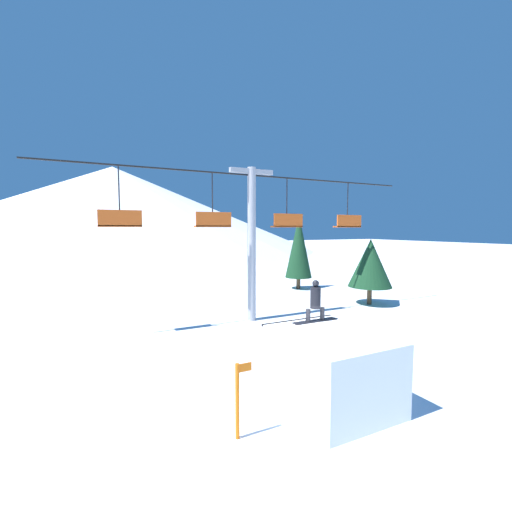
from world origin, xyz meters
TOP-DOWN VIEW (x-y plane):
  - ground_plane at (0.00, 0.00)m, footprint 220.00×220.00m
  - mountain_ridge at (0.00, 75.41)m, footprint 88.52×88.52m
  - snow_ramp at (0.40, -0.13)m, footprint 2.59×3.28m
  - snowboarder at (0.74, 1.04)m, footprint 1.53×0.32m
  - chairlift at (2.18, 8.60)m, footprint 20.05×0.44m
  - pine_tree_near at (10.58, 8.69)m, footprint 2.73×2.73m
  - pine_tree_far at (9.64, 15.49)m, footprint 2.13×2.13m
  - trail_marker at (-2.54, -0.50)m, footprint 0.41×0.10m

SIDE VIEW (x-z plane):
  - ground_plane at x=0.00m, z-range 0.00..0.00m
  - trail_marker at x=-2.54m, z-range 0.06..1.84m
  - snow_ramp at x=0.40m, z-range 0.00..1.98m
  - snowboarder at x=0.74m, z-range 1.96..3.26m
  - pine_tree_near at x=10.58m, z-range 0.56..4.77m
  - pine_tree_far at x=9.64m, z-range 0.45..6.42m
  - chairlift at x=2.18m, z-range 0.73..8.72m
  - mountain_ridge at x=0.00m, z-range 0.00..18.45m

